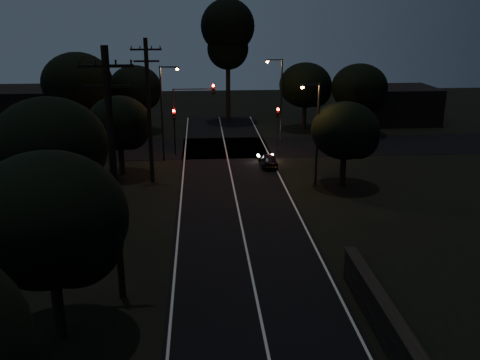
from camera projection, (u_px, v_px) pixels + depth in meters
road_surface at (233, 183)px, 39.86m from camera, size 60.00×70.00×0.03m
utility_pole_mid at (114, 174)px, 22.37m from camera, size 2.20×0.30×11.00m
utility_pole_far at (149, 109)px, 38.61m from camera, size 2.20×0.30×10.50m
tree_left_b at (53, 223)px, 19.54m from camera, size 5.90×5.90×7.51m
tree_left_c at (53, 149)px, 28.77m from camera, size 6.31×6.31×7.97m
tree_left_d at (121, 125)px, 40.69m from camera, size 4.88×4.88×6.19m
tree_far_nw at (137, 89)px, 55.71m from camera, size 5.48×5.48×6.94m
tree_far_w at (80, 84)px, 51.19m from camera, size 6.75×6.75×8.60m
tree_far_ne at (307, 86)px, 56.98m from camera, size 5.61×5.61×7.10m
tree_far_e at (362, 89)px, 54.46m from camera, size 5.70×5.70×7.23m
tree_right_a at (348, 132)px, 38.09m from camera, size 4.87×4.87×6.19m
tall_pine at (228, 34)px, 59.66m from camera, size 6.02×6.02×13.67m
building_left at (36, 109)px, 57.59m from camera, size 10.00×8.00×4.40m
building_right at (394, 104)px, 61.51m from camera, size 9.00×7.00×4.00m
signal_left at (174, 123)px, 47.10m from camera, size 0.28×0.35×4.10m
signal_right at (278, 121)px, 47.77m from camera, size 0.28×0.35×4.10m
signal_mast at (193, 106)px, 46.77m from camera, size 3.70×0.35×6.25m
streetlight_a at (164, 107)px, 44.62m from camera, size 1.66×0.26×8.00m
streetlight_b at (279, 95)px, 51.09m from camera, size 1.66×0.26×8.00m
streetlight_c at (315, 128)px, 37.91m from camera, size 1.46×0.26×7.50m
car at (268, 160)px, 43.96m from camera, size 1.43×3.27×1.10m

